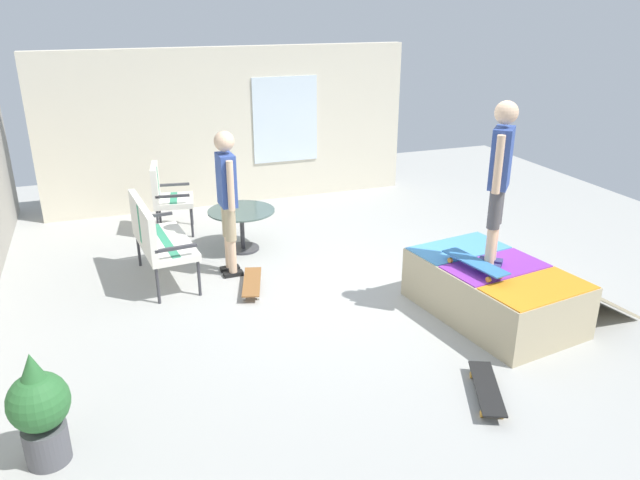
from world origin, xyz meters
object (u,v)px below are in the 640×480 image
(person_skater, at_px, (500,173))
(potted_plant, at_px, (40,408))
(skateboard_by_bench, at_px, (252,282))
(person_watching, at_px, (227,192))
(patio_chair_near_house, at_px, (165,192))
(skate_ramp, at_px, (495,290))
(skateboard_spare, at_px, (487,388))
(patio_bench, at_px, (155,234))
(skateboard_on_ramp, at_px, (475,263))
(patio_table, at_px, (242,222))

(person_skater, bearing_deg, potted_plant, 100.59)
(person_skater, distance_m, potted_plant, 4.56)
(skateboard_by_bench, bearing_deg, person_watching, 14.13)
(person_skater, relative_size, skateboard_by_bench, 2.09)
(potted_plant, bearing_deg, person_watching, -35.12)
(skateboard_by_bench, bearing_deg, patio_chair_near_house, 17.00)
(skate_ramp, xyz_separation_m, person_skater, (0.02, 0.10, 1.30))
(potted_plant, bearing_deg, patio_chair_near_house, -17.36)
(person_skater, height_order, skateboard_spare, person_skater)
(skate_ramp, bearing_deg, patio_bench, 57.73)
(skate_ramp, height_order, skateboard_on_ramp, skateboard_on_ramp)
(person_skater, height_order, potted_plant, person_skater)
(skate_ramp, distance_m, skateboard_by_bench, 2.78)
(skateboard_spare, bearing_deg, skate_ramp, -36.87)
(skate_ramp, bearing_deg, patio_table, 37.75)
(person_watching, xyz_separation_m, person_skater, (-2.02, -2.35, 0.53))
(person_skater, height_order, skateboard_by_bench, person_skater)
(patio_chair_near_house, relative_size, person_skater, 0.59)
(patio_table, relative_size, skateboard_on_ramp, 1.09)
(patio_chair_near_house, height_order, person_watching, person_watching)
(skate_ramp, relative_size, patio_table, 2.35)
(skateboard_by_bench, bearing_deg, person_skater, -124.02)
(patio_chair_near_house, relative_size, skateboard_on_ramp, 1.24)
(patio_chair_near_house, xyz_separation_m, skateboard_by_bench, (-2.27, -0.69, -0.53))
(patio_chair_near_house, distance_m, person_watching, 1.89)
(skateboard_by_bench, relative_size, potted_plant, 0.90)
(skate_ramp, bearing_deg, patio_chair_near_house, 38.51)
(patio_chair_near_house, bearing_deg, person_skater, -142.31)
(skate_ramp, height_order, person_skater, person_skater)
(skateboard_on_ramp, bearing_deg, person_skater, -79.30)
(person_skater, bearing_deg, skateboard_by_bench, 55.98)
(person_watching, bearing_deg, skateboard_on_ramp, -133.99)
(patio_table, height_order, person_watching, person_watching)
(patio_chair_near_house, bearing_deg, skateboard_by_bench, -163.00)
(patio_bench, height_order, person_watching, person_watching)
(person_watching, relative_size, person_skater, 1.04)
(person_skater, bearing_deg, person_watching, 49.28)
(skateboard_spare, relative_size, skateboard_on_ramp, 0.98)
(skate_ramp, xyz_separation_m, patio_bench, (2.10, 3.33, 0.32))
(skate_ramp, xyz_separation_m, patio_chair_near_house, (3.79, 3.01, 0.32))
(patio_bench, height_order, skateboard_on_ramp, patio_bench)
(person_watching, xyz_separation_m, skateboard_spare, (-3.28, -1.52, -0.98))
(potted_plant, bearing_deg, patio_table, -33.05)
(person_watching, bearing_deg, person_skater, -130.72)
(patio_chair_near_house, distance_m, skateboard_spare, 5.47)
(patio_table, height_order, skateboard_spare, patio_table)
(skate_ramp, height_order, patio_table, skate_ramp)
(skateboard_by_bench, bearing_deg, patio_bench, 59.79)
(patio_bench, relative_size, skateboard_spare, 1.60)
(skate_ramp, bearing_deg, person_skater, 80.78)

